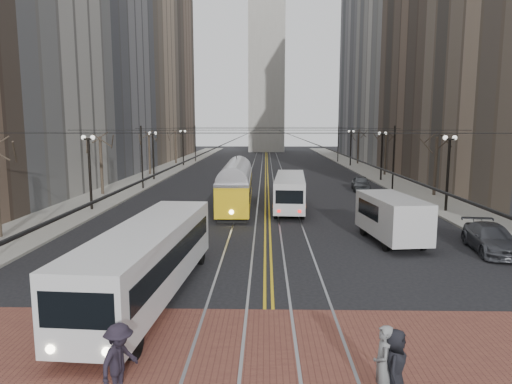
{
  "coord_description": "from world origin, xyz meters",
  "views": [
    {
      "loc": [
        -0.13,
        -16.71,
        6.61
      ],
      "look_at": [
        -0.66,
        7.98,
        3.0
      ],
      "focal_mm": 32.0,
      "sensor_mm": 36.0,
      "label": 1
    }
  ],
  "objects_px": {
    "clock_tower": "(267,6)",
    "sedan_parked": "(491,239)",
    "streetcar": "(236,190)",
    "rear_bus": "(290,193)",
    "transit_bus": "(149,263)",
    "cargo_van": "(392,220)",
    "sedan_grey": "(361,183)",
    "pedestrian_a": "(394,366)",
    "pedestrian_d": "(119,362)",
    "pedestrian_b": "(383,364)"
  },
  "relations": [
    {
      "from": "cargo_van",
      "to": "sedan_grey",
      "type": "height_order",
      "value": "cargo_van"
    },
    {
      "from": "transit_bus",
      "to": "streetcar",
      "type": "bearing_deg",
      "value": 87.79
    },
    {
      "from": "cargo_van",
      "to": "pedestrian_b",
      "type": "relative_size",
      "value": 3.11
    },
    {
      "from": "sedan_grey",
      "to": "pedestrian_b",
      "type": "height_order",
      "value": "pedestrian_b"
    },
    {
      "from": "sedan_parked",
      "to": "transit_bus",
      "type": "bearing_deg",
      "value": -150.21
    },
    {
      "from": "clock_tower",
      "to": "transit_bus",
      "type": "height_order",
      "value": "clock_tower"
    },
    {
      "from": "clock_tower",
      "to": "transit_bus",
      "type": "bearing_deg",
      "value": -92.57
    },
    {
      "from": "transit_bus",
      "to": "sedan_parked",
      "type": "xyz_separation_m",
      "value": [
        16.35,
        6.91,
        -0.71
      ]
    },
    {
      "from": "pedestrian_a",
      "to": "cargo_van",
      "type": "bearing_deg",
      "value": 6.5
    },
    {
      "from": "streetcar",
      "to": "sedan_parked",
      "type": "bearing_deg",
      "value": -42.06
    },
    {
      "from": "clock_tower",
      "to": "pedestrian_a",
      "type": "relative_size",
      "value": 35.99
    },
    {
      "from": "sedan_parked",
      "to": "pedestrian_b",
      "type": "relative_size",
      "value": 2.58
    },
    {
      "from": "pedestrian_a",
      "to": "pedestrian_d",
      "type": "distance_m",
      "value": 6.6
    },
    {
      "from": "rear_bus",
      "to": "cargo_van",
      "type": "xyz_separation_m",
      "value": [
        5.22,
        -10.33,
        -0.01
      ]
    },
    {
      "from": "rear_bus",
      "to": "sedan_parked",
      "type": "height_order",
      "value": "rear_bus"
    },
    {
      "from": "clock_tower",
      "to": "cargo_van",
      "type": "relative_size",
      "value": 11.06
    },
    {
      "from": "pedestrian_a",
      "to": "sedan_grey",
      "type": "bearing_deg",
      "value": 11.02
    },
    {
      "from": "clock_tower",
      "to": "transit_bus",
      "type": "relative_size",
      "value": 5.78
    },
    {
      "from": "rear_bus",
      "to": "sedan_grey",
      "type": "distance_m",
      "value": 13.37
    },
    {
      "from": "clock_tower",
      "to": "rear_bus",
      "type": "distance_m",
      "value": 89.86
    },
    {
      "from": "rear_bus",
      "to": "pedestrian_d",
      "type": "xyz_separation_m",
      "value": [
        -5.44,
        -25.6,
        -0.36
      ]
    },
    {
      "from": "sedan_parked",
      "to": "pedestrian_a",
      "type": "height_order",
      "value": "pedestrian_a"
    },
    {
      "from": "transit_bus",
      "to": "sedan_parked",
      "type": "distance_m",
      "value": 17.76
    },
    {
      "from": "sedan_parked",
      "to": "pedestrian_a",
      "type": "xyz_separation_m",
      "value": [
        -8.8,
        -13.41,
        0.21
      ]
    },
    {
      "from": "sedan_grey",
      "to": "pedestrian_a",
      "type": "bearing_deg",
      "value": -94.15
    },
    {
      "from": "clock_tower",
      "to": "rear_bus",
      "type": "relative_size",
      "value": 6.47
    },
    {
      "from": "transit_bus",
      "to": "sedan_grey",
      "type": "distance_m",
      "value": 33.12
    },
    {
      "from": "transit_bus",
      "to": "streetcar",
      "type": "height_order",
      "value": "streetcar"
    },
    {
      "from": "sedan_parked",
      "to": "pedestrian_d",
      "type": "bearing_deg",
      "value": -132.07
    },
    {
      "from": "transit_bus",
      "to": "rear_bus",
      "type": "height_order",
      "value": "transit_bus"
    },
    {
      "from": "cargo_van",
      "to": "pedestrian_d",
      "type": "bearing_deg",
      "value": -131.89
    },
    {
      "from": "sedan_parked",
      "to": "pedestrian_a",
      "type": "distance_m",
      "value": 16.04
    },
    {
      "from": "cargo_van",
      "to": "pedestrian_b",
      "type": "xyz_separation_m",
      "value": [
        -4.35,
        -15.27,
        -0.35
      ]
    },
    {
      "from": "pedestrian_b",
      "to": "pedestrian_d",
      "type": "relative_size",
      "value": 1.01
    },
    {
      "from": "streetcar",
      "to": "rear_bus",
      "type": "bearing_deg",
      "value": -4.59
    },
    {
      "from": "sedan_grey",
      "to": "pedestrian_a",
      "type": "xyz_separation_m",
      "value": [
        -6.69,
        -36.4,
        0.2
      ]
    },
    {
      "from": "clock_tower",
      "to": "sedan_grey",
      "type": "relative_size",
      "value": 15.44
    },
    {
      "from": "rear_bus",
      "to": "sedan_grey",
      "type": "bearing_deg",
      "value": 57.49
    },
    {
      "from": "cargo_van",
      "to": "sedan_parked",
      "type": "bearing_deg",
      "value": -28.38
    },
    {
      "from": "transit_bus",
      "to": "pedestrian_b",
      "type": "height_order",
      "value": "transit_bus"
    },
    {
      "from": "pedestrian_b",
      "to": "transit_bus",
      "type": "bearing_deg",
      "value": -125.9
    },
    {
      "from": "clock_tower",
      "to": "pedestrian_d",
      "type": "height_order",
      "value": "clock_tower"
    },
    {
      "from": "clock_tower",
      "to": "sedan_parked",
      "type": "relative_size",
      "value": 13.33
    },
    {
      "from": "cargo_van",
      "to": "sedan_grey",
      "type": "distance_m",
      "value": 21.31
    },
    {
      "from": "streetcar",
      "to": "sedan_grey",
      "type": "relative_size",
      "value": 2.95
    },
    {
      "from": "pedestrian_a",
      "to": "pedestrian_b",
      "type": "relative_size",
      "value": 0.95
    },
    {
      "from": "pedestrian_a",
      "to": "pedestrian_d",
      "type": "bearing_deg",
      "value": 111.43
    },
    {
      "from": "pedestrian_b",
      "to": "cargo_van",
      "type": "bearing_deg",
      "value": 170.03
    },
    {
      "from": "streetcar",
      "to": "sedan_parked",
      "type": "relative_size",
      "value": 2.55
    },
    {
      "from": "streetcar",
      "to": "rear_bus",
      "type": "xyz_separation_m",
      "value": [
        4.3,
        -0.28,
        -0.16
      ]
    }
  ]
}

